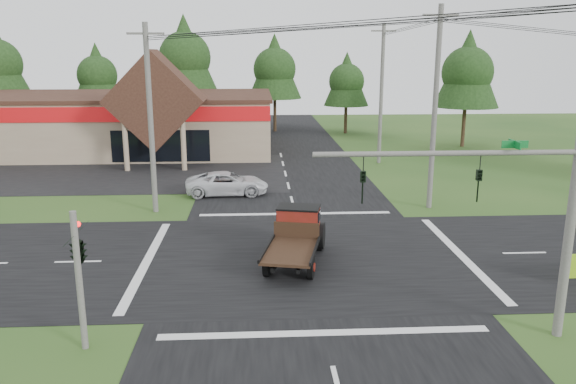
{
  "coord_description": "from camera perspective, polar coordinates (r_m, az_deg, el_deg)",
  "views": [
    {
      "loc": [
        -2.11,
        -23.51,
        8.85
      ],
      "look_at": [
        -0.61,
        3.37,
        2.2
      ],
      "focal_mm": 35.0,
      "sensor_mm": 36.0,
      "label": 1
    }
  ],
  "objects": [
    {
      "name": "parking_apron",
      "position": [
        45.02,
        -18.44,
        1.84
      ],
      "size": [
        28.0,
        14.0,
        0.02
      ],
      "primitive_type": "cube",
      "color": "black",
      "rests_on": "ground"
    },
    {
      "name": "antique_flatbed_truck",
      "position": [
        24.18,
        0.7,
        -4.69
      ],
      "size": [
        3.24,
        5.83,
        2.3
      ],
      "primitive_type": null,
      "rotation": [
        0.0,
        0.0,
        -0.22
      ],
      "color": "#5F1A0D",
      "rests_on": "ground"
    },
    {
      "name": "tree_row_d",
      "position": [
        65.56,
        -1.37,
        12.58
      ],
      "size": [
        6.16,
        6.16,
        11.11
      ],
      "color": "#332316",
      "rests_on": "ground"
    },
    {
      "name": "white_pickup",
      "position": [
        36.32,
        -6.2,
        0.88
      ],
      "size": [
        5.38,
        2.68,
        1.46
      ],
      "primitive_type": "imported",
      "rotation": [
        0.0,
        0.0,
        1.62
      ],
      "color": "silver",
      "rests_on": "ground"
    },
    {
      "name": "traffic_signal_corner",
      "position": [
        17.87,
        -20.64,
        -4.39
      ],
      "size": [
        0.53,
        2.48,
        4.4
      ],
      "color": "#595651",
      "rests_on": "ground"
    },
    {
      "name": "traffic_signal_mast",
      "position": [
        18.4,
        22.45,
        -1.11
      ],
      "size": [
        8.12,
        0.24,
        7.0
      ],
      "color": "#595651",
      "rests_on": "ground"
    },
    {
      "name": "tree_row_e",
      "position": [
        64.37,
        5.97,
        11.29
      ],
      "size": [
        5.04,
        5.04,
        9.09
      ],
      "color": "#332316",
      "rests_on": "ground"
    },
    {
      "name": "road_ew",
      "position": [
        25.21,
        1.83,
        -6.66
      ],
      "size": [
        120.0,
        12.0,
        0.02
      ],
      "primitive_type": "cube",
      "color": "black",
      "rests_on": "ground"
    },
    {
      "name": "road_ns",
      "position": [
        25.21,
        1.83,
        -6.67
      ],
      "size": [
        12.0,
        120.0,
        0.02
      ],
      "primitive_type": "cube",
      "color": "black",
      "rests_on": "ground"
    },
    {
      "name": "tree_row_b",
      "position": [
        67.94,
        -18.83,
        11.34
      ],
      "size": [
        5.6,
        5.6,
        10.1
      ],
      "color": "#332316",
      "rests_on": "ground"
    },
    {
      "name": "utility_pole_ne",
      "position": [
        33.22,
        14.7,
        8.31
      ],
      "size": [
        2.0,
        0.3,
        11.5
      ],
      "color": "#595651",
      "rests_on": "ground"
    },
    {
      "name": "cvs_building",
      "position": [
        55.13,
        -17.57,
        6.91
      ],
      "size": [
        30.4,
        18.2,
        9.19
      ],
      "color": "gray",
      "rests_on": "ground"
    },
    {
      "name": "utility_pole_n",
      "position": [
        46.72,
        9.46,
        9.87
      ],
      "size": [
        2.0,
        0.3,
        11.2
      ],
      "color": "#595651",
      "rests_on": "ground"
    },
    {
      "name": "tree_side_ne",
      "position": [
        57.18,
        17.79,
        11.75
      ],
      "size": [
        6.16,
        6.16,
        11.11
      ],
      "color": "#332316",
      "rests_on": "ground"
    },
    {
      "name": "tree_row_c",
      "position": [
        64.99,
        -10.45,
        13.54
      ],
      "size": [
        7.28,
        7.28,
        13.13
      ],
      "color": "#332316",
      "rests_on": "ground"
    },
    {
      "name": "utility_pole_nw",
      "position": [
        32.24,
        -13.8,
        7.31
      ],
      "size": [
        2.0,
        0.3,
        10.5
      ],
      "color": "#595651",
      "rests_on": "ground"
    },
    {
      "name": "ground",
      "position": [
        25.21,
        1.83,
        -6.69
      ],
      "size": [
        120.0,
        120.0,
        0.0
      ],
      "primitive_type": "plane",
      "color": "#27491A",
      "rests_on": "ground"
    }
  ]
}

